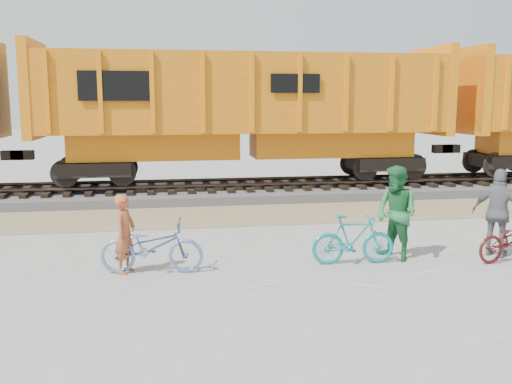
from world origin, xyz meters
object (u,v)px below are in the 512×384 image
at_px(bicycle_blue, 152,247).
at_px(person_solo, 125,234).
at_px(bicycle_teal, 353,240).
at_px(person_man, 397,213).
at_px(hopper_car_center, 245,109).
at_px(person_woman, 499,213).

height_order(bicycle_blue, person_solo, person_solo).
bearing_deg(bicycle_teal, person_man, -74.95).
relative_size(bicycle_teal, person_solo, 1.11).
xyz_separation_m(bicycle_blue, person_man, (5.04, 0.13, 0.47)).
bearing_deg(person_solo, hopper_car_center, 0.10).
bearing_deg(bicycle_blue, hopper_car_center, -12.47).
bearing_deg(bicycle_blue, person_solo, 85.85).
distance_m(bicycle_teal, person_woman, 3.28).
relative_size(hopper_car_center, bicycle_teal, 8.24).
bearing_deg(bicycle_blue, bicycle_teal, -83.78).
xyz_separation_m(bicycle_blue, bicycle_teal, (4.04, -0.07, -0.01)).
height_order(hopper_car_center, person_solo, hopper_car_center).
xyz_separation_m(bicycle_blue, person_solo, (-0.50, 0.10, 0.25)).
bearing_deg(bicycle_blue, person_woman, -82.76).
distance_m(hopper_car_center, bicycle_teal, 9.16).
xyz_separation_m(hopper_car_center, bicycle_teal, (0.93, -8.76, -2.50)).
bearing_deg(person_man, bicycle_blue, -113.13).
relative_size(bicycle_teal, person_man, 0.86).
bearing_deg(person_woman, bicycle_blue, 48.09).
relative_size(person_man, person_woman, 1.05).
relative_size(person_solo, person_woman, 0.81).
bearing_deg(hopper_car_center, person_solo, -112.73).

